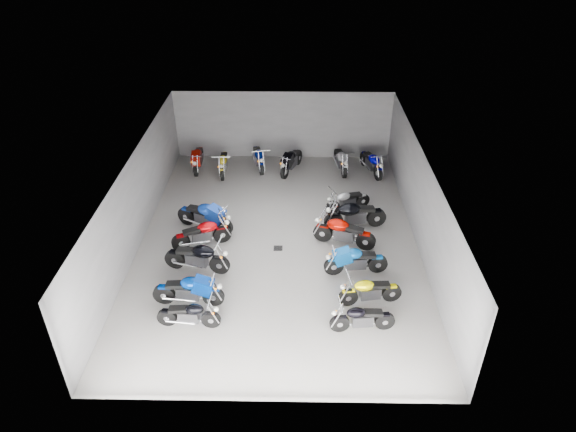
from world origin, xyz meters
name	(u,v)px	position (x,y,z in m)	size (l,w,h in m)	color
ground	(279,240)	(0.00, 0.00, 0.00)	(14.00, 14.00, 0.00)	gray
wall_back	(283,125)	(0.00, 7.00, 1.60)	(10.00, 0.10, 3.20)	slate
wall_left	(136,202)	(-5.00, 0.00, 1.60)	(0.10, 14.00, 3.20)	slate
wall_right	(422,204)	(5.00, 0.00, 1.60)	(0.10, 14.00, 3.20)	slate
ceiling	(278,161)	(0.00, 0.00, 3.22)	(10.00, 14.00, 0.04)	black
drain_grate	(278,248)	(0.00, -0.50, 0.01)	(0.32, 0.32, 0.01)	black
motorcycle_left_a	(189,314)	(-2.44, -4.39, 0.45)	(1.88, 0.39, 0.83)	black
motorcycle_left_b	(189,290)	(-2.61, -3.44, 0.53)	(2.21, 0.46, 0.97)	black
motorcycle_left_c	(198,257)	(-2.63, -1.79, 0.54)	(2.25, 0.61, 0.99)	black
motorcycle_left_d	(202,234)	(-2.70, -0.38, 0.52)	(2.06, 0.90, 0.95)	black
motorcycle_left_e	(205,216)	(-2.75, 0.70, 0.57)	(2.21, 1.12, 1.04)	black
motorcycle_right_a	(362,318)	(2.53, -4.47, 0.46)	(1.90, 0.42, 0.84)	black
motorcycle_right_b	(370,291)	(2.89, -3.31, 0.48)	(1.99, 0.51, 0.88)	black
motorcycle_right_c	(355,261)	(2.59, -1.84, 0.51)	(2.14, 0.48, 0.94)	black
motorcycle_right_d	(343,232)	(2.32, -0.24, 0.55)	(2.21, 0.86, 1.00)	black
motorcycle_right_e	(355,215)	(2.82, 0.87, 0.57)	(2.38, 0.64, 1.05)	black
motorcycle_right_f	(347,200)	(2.65, 2.11, 0.47)	(1.82, 0.92, 0.85)	black
motorcycle_back_a	(198,158)	(-3.85, 5.66, 0.52)	(0.43, 2.16, 0.95)	black
motorcycle_back_b	(223,163)	(-2.64, 5.27, 0.50)	(0.42, 2.07, 0.91)	black
motorcycle_back_c	(259,157)	(-1.09, 5.81, 0.52)	(0.64, 2.13, 0.95)	black
motorcycle_back_d	(291,161)	(0.40, 5.46, 0.53)	(0.96, 2.09, 0.97)	black
motorcycle_back_e	(341,160)	(2.64, 5.61, 0.52)	(0.53, 2.16, 0.95)	black
motorcycle_back_f	(372,162)	(4.01, 5.38, 0.52)	(0.79, 2.11, 0.95)	black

